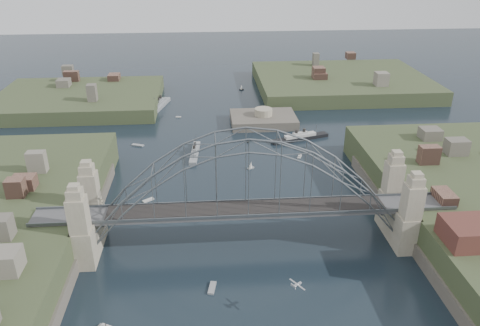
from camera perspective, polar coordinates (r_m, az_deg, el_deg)
name	(u,v)px	position (r m, az deg, el deg)	size (l,w,h in m)	color
ground	(247,243)	(99.58, 0.81, -9.66)	(500.00, 500.00, 0.00)	black
bridge	(247,191)	(93.07, 0.85, -3.43)	(84.00, 13.80, 24.60)	#4F5052
headland_nw	(80,104)	(191.06, -18.68, 6.74)	(60.00, 45.00, 9.00)	#364224
headland_ne	(341,86)	(207.54, 12.04, 9.00)	(70.00, 55.00, 9.50)	#364224
fort_island	(263,125)	(162.97, 2.81, 4.65)	(22.00, 16.00, 9.40)	#504A40
naval_cruiser_near	(195,152)	(139.09, -5.46, 1.28)	(3.22, 15.41, 4.59)	#909497
naval_cruiser_far	(160,105)	(181.13, -9.61, 6.89)	(6.83, 17.74, 5.97)	#909497
ocean_liner	(300,138)	(150.18, 7.24, 3.06)	(18.99, 8.36, 4.69)	black
aeroplane	(296,285)	(79.75, 6.79, -14.37)	(2.19, 3.08, 0.51)	#ADAFB5
small_boat_a	(148,200)	(116.61, -11.00, -4.43)	(2.84, 2.47, 0.45)	beige
small_boat_b	(251,166)	(129.80, 1.31, -0.32)	(2.07, 1.50, 2.38)	beige
small_boat_c	(212,288)	(88.45, -3.38, -14.80)	(1.71, 3.51, 0.45)	beige
small_boat_d	(300,156)	(137.96, 7.18, 0.79)	(1.70, 2.53, 1.43)	beige
small_boat_e	(138,145)	(148.03, -12.21, 2.09)	(3.94, 2.55, 0.45)	beige
small_boat_f	(249,141)	(147.31, 1.03, 2.63)	(0.98, 1.57, 1.43)	beige
small_boat_h	(178,117)	(169.79, -7.42, 5.50)	(1.91, 0.84, 0.45)	beige
small_boat_i	(380,212)	(114.52, 16.50, -5.66)	(2.22, 1.20, 0.45)	beige
small_boat_k	(241,88)	(200.53, 0.17, 9.05)	(2.02, 1.23, 2.38)	beige
small_boat_l	(67,185)	(129.12, -20.13, -2.53)	(2.39, 2.07, 0.45)	beige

